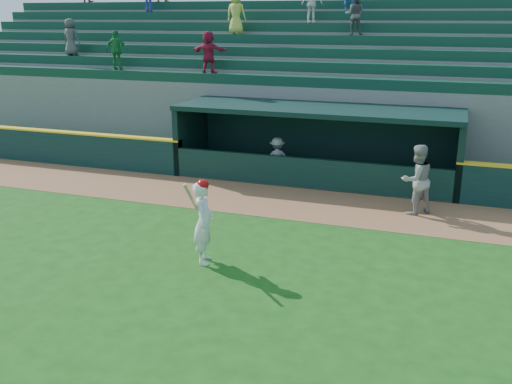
# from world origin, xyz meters

# --- Properties ---
(ground) EXTENTS (120.00, 120.00, 0.00)m
(ground) POSITION_xyz_m (0.00, 0.00, 0.00)
(ground) COLOR #174912
(ground) RESTS_ON ground
(warning_track) EXTENTS (40.00, 3.00, 0.01)m
(warning_track) POSITION_xyz_m (0.00, 4.90, 0.01)
(warning_track) COLOR brown
(warning_track) RESTS_ON ground
(field_wall_left) EXTENTS (15.50, 0.30, 1.20)m
(field_wall_left) POSITION_xyz_m (-12.25, 6.55, 0.60)
(field_wall_left) COLOR black
(field_wall_left) RESTS_ON ground
(dugout_player_front) EXTENTS (1.22, 1.20, 1.98)m
(dugout_player_front) POSITION_xyz_m (3.49, 5.12, 0.99)
(dugout_player_front) COLOR gray
(dugout_player_front) RESTS_ON ground
(dugout_player_inside) EXTENTS (1.05, 0.82, 1.43)m
(dugout_player_inside) POSITION_xyz_m (-1.22, 7.26, 0.71)
(dugout_player_inside) COLOR #9E9E99
(dugout_player_inside) RESTS_ON ground
(dugout) EXTENTS (9.40, 2.80, 2.46)m
(dugout) POSITION_xyz_m (0.00, 8.00, 1.36)
(dugout) COLOR #61615D
(dugout) RESTS_ON ground
(stands) EXTENTS (34.50, 6.25, 7.56)m
(stands) POSITION_xyz_m (-0.02, 12.57, 2.41)
(stands) COLOR slate
(stands) RESTS_ON ground
(batter_at_plate) EXTENTS (0.62, 0.87, 1.96)m
(batter_at_plate) POSITION_xyz_m (-0.72, 0.14, 0.97)
(batter_at_plate) COLOR white
(batter_at_plate) RESTS_ON ground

